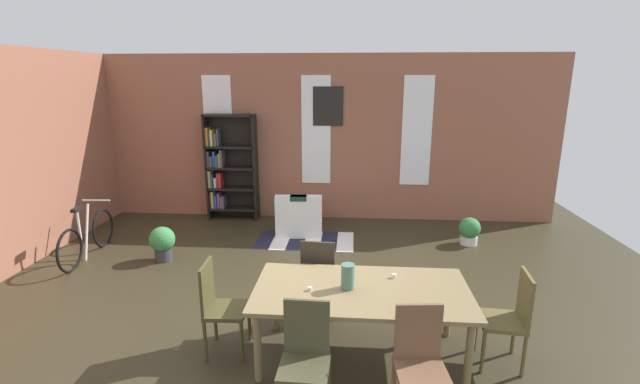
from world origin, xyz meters
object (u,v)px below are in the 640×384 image
at_px(armchair_white, 300,217).
at_px(potted_plant_corner, 469,231).
at_px(dining_table, 361,295).
at_px(dining_chair_head_right, 510,316).
at_px(dining_chair_near_right, 420,361).
at_px(dining_chair_far_left, 319,274).
at_px(dining_chair_head_left, 219,304).
at_px(potted_plant_by_shelf, 162,242).
at_px(dining_chair_near_left, 305,356).
at_px(vase_on_table, 348,276).
at_px(bookshelf_tall, 227,168).
at_px(bicycle_second, 87,237).

bearing_deg(armchair_white, potted_plant_corner, -7.31).
relative_size(dining_table, dining_chair_head_right, 2.17).
bearing_deg(dining_chair_near_right, dining_chair_far_left, 121.39).
distance_m(dining_chair_head_left, dining_chair_head_right, 2.81).
relative_size(dining_chair_head_left, potted_plant_by_shelf, 1.80).
distance_m(dining_chair_near_left, dining_chair_head_right, 2.01).
bearing_deg(dining_chair_head_right, vase_on_table, 179.77).
bearing_deg(dining_table, bookshelf_tall, 120.60).
xyz_separation_m(vase_on_table, potted_plant_by_shelf, (-2.82, 2.15, -0.56)).
height_order(dining_chair_near_right, dining_chair_head_left, same).
bearing_deg(armchair_white, dining_chair_near_left, -82.35).
height_order(dining_chair_far_left, bookshelf_tall, bookshelf_tall).
bearing_deg(dining_chair_far_left, dining_chair_head_right, -22.20).
relative_size(dining_chair_head_right, armchair_white, 1.11).
bearing_deg(dining_chair_far_left, dining_chair_near_right, -58.61).
bearing_deg(potted_plant_corner, dining_table, -120.06).
xyz_separation_m(dining_chair_far_left, potted_plant_by_shelf, (-2.48, 1.39, -0.22)).
height_order(armchair_white, potted_plant_corner, armchair_white).
distance_m(dining_chair_near_right, bookshelf_tall, 5.86).
xyz_separation_m(dining_table, potted_plant_corner, (1.84, 3.18, -0.43)).
height_order(dining_chair_far_left, potted_plant_by_shelf, dining_chair_far_left).
relative_size(dining_chair_head_right, potted_plant_corner, 2.07).
relative_size(dining_table, potted_plant_by_shelf, 3.91).
bearing_deg(dining_chair_far_left, potted_plant_by_shelf, 150.76).
height_order(dining_table, potted_plant_corner, dining_table).
bearing_deg(armchair_white, vase_on_table, -75.68).
xyz_separation_m(vase_on_table, dining_chair_near_right, (0.59, -0.76, -0.35)).
distance_m(dining_table, bookshelf_tall, 4.96).
bearing_deg(potted_plant_corner, potted_plant_by_shelf, -167.83).
relative_size(dining_chair_near_right, bookshelf_tall, 0.47).
height_order(dining_chair_far_left, bicycle_second, dining_chair_far_left).
height_order(bicycle_second, potted_plant_by_shelf, bicycle_second).
bearing_deg(potted_plant_by_shelf, dining_chair_near_right, -40.46).
bearing_deg(dining_chair_head_right, bookshelf_tall, 132.59).
bearing_deg(vase_on_table, dining_chair_head_left, -179.88).
xyz_separation_m(dining_chair_far_left, bookshelf_tall, (-2.05, 3.51, 0.50)).
distance_m(dining_chair_far_left, dining_chair_head_right, 2.02).
height_order(dining_chair_far_left, potted_plant_corner, dining_chair_far_left).
height_order(dining_chair_near_right, bookshelf_tall, bookshelf_tall).
bearing_deg(potted_plant_corner, bookshelf_tall, 166.08).
bearing_deg(potted_plant_corner, dining_chair_near_right, -109.37).
relative_size(armchair_white, potted_plant_corner, 1.87).
bearing_deg(dining_table, armchair_white, 106.33).
xyz_separation_m(bookshelf_tall, armchair_white, (1.48, -0.71, -0.74)).
bearing_deg(dining_chair_head_right, dining_chair_near_right, -141.55).
xyz_separation_m(dining_chair_far_left, dining_chair_near_left, (0.01, -1.52, 0.00)).
bearing_deg(dining_chair_far_left, dining_table, -58.26).
bearing_deg(dining_chair_near_left, dining_chair_head_right, 21.95).
bearing_deg(dining_chair_far_left, dining_chair_head_left, -140.86).
height_order(dining_chair_head_left, armchair_white, dining_chair_head_left).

